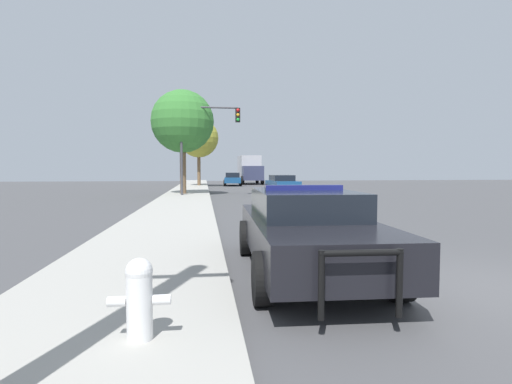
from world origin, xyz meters
TOP-DOWN VIEW (x-y plane):
  - ground_plane at (0.00, 0.00)m, footprint 110.00×110.00m
  - sidewalk_left at (-5.10, 0.00)m, footprint 3.00×110.00m
  - police_car at (-2.26, 1.21)m, footprint 2.20×5.13m
  - fire_hydrant at (-4.59, -1.49)m, footprint 0.59×0.26m
  - traffic_light at (-3.94, 20.22)m, footprint 3.79×0.35m
  - car_background_oncoming at (1.62, 22.83)m, footprint 2.07×4.03m
  - car_background_distant at (-0.92, 37.20)m, footprint 2.12×4.54m
  - box_truck at (1.48, 42.18)m, footprint 2.65×6.56m
  - tree_sidewalk_mid at (-5.34, 21.64)m, footprint 4.14×4.14m
  - tree_sidewalk_far at (-4.46, 35.42)m, footprint 3.96×3.96m

SIDE VIEW (x-z plane):
  - ground_plane at x=0.00m, z-range 0.00..0.00m
  - sidewalk_left at x=-5.10m, z-range 0.00..0.13m
  - fire_hydrant at x=-4.59m, z-range 0.15..0.94m
  - car_background_oncoming at x=1.62m, z-range 0.05..1.38m
  - car_background_distant at x=-0.92m, z-range 0.04..1.43m
  - police_car at x=-2.26m, z-range 0.02..1.50m
  - box_truck at x=1.48m, z-range 0.10..3.46m
  - traffic_light at x=-3.94m, z-range 1.27..6.95m
  - tree_sidewalk_mid at x=-5.34m, z-range 1.46..8.32m
  - tree_sidewalk_far at x=-4.46m, z-range 1.52..8.28m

